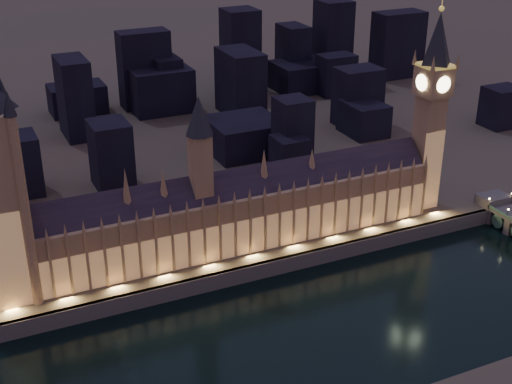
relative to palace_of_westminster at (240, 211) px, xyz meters
name	(u,v)px	position (x,y,z in m)	size (l,w,h in m)	color
ground_plane	(300,324)	(0.50, -61.74, -26.37)	(2000.00, 2000.00, 0.00)	black
north_bank	(61,51)	(0.50, 458.26, -22.37)	(2000.00, 960.00, 8.00)	#424C3F
embankment_wall	(259,271)	(0.50, -20.74, -22.37)	(2000.00, 2.50, 8.00)	#485152
palace_of_westminster	(240,211)	(0.00, 0.00, 0.00)	(202.00, 21.36, 78.00)	#8D724D
elizabeth_tower	(432,95)	(108.50, 0.18, 43.41)	(18.00, 18.00, 110.74)	#8D724D
city_backdrop	(183,92)	(37.43, 186.69, 3.61)	(482.86, 215.63, 67.15)	black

